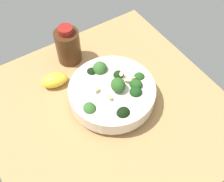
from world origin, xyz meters
TOP-DOWN VIEW (x-y plane):
  - ground_plane at (0.00, 0.00)cm, footprint 59.29×59.29cm
  - bowl_of_broccoli at (2.47, 1.69)cm, footprint 22.17×22.17cm
  - lemon_wedge at (-7.95, 14.58)cm, footprint 8.00×5.73cm
  - bottle_tall at (0.32, 21.04)cm, footprint 6.98×6.98cm

SIDE VIEW (x-z plane):
  - ground_plane at x=0.00cm, z-range -4.29..0.00cm
  - lemon_wedge at x=-7.95cm, z-range 0.00..3.67cm
  - bowl_of_broccoli at x=2.47cm, z-range -1.04..8.14cm
  - bottle_tall at x=0.32cm, z-range -0.58..11.31cm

